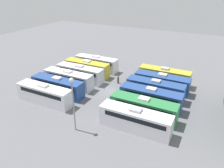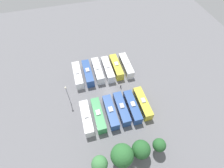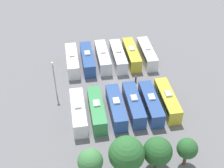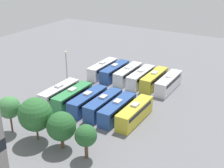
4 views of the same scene
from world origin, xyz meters
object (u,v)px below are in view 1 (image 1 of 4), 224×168
Objects in this scene: bus_4 at (58,86)px; bus_9 at (151,97)px; bus_5 at (45,94)px; light_pole at (73,96)px; bus_6 at (165,76)px; bus_2 at (80,73)px; bus_3 at (69,79)px; bus_11 at (135,119)px; bus_8 at (155,89)px; bus_10 at (144,108)px; bus_1 at (87,68)px; bus_0 at (96,63)px; bus_7 at (162,82)px; worker_person at (118,80)px.

bus_4 and bus_9 have the same top height.
light_pole is at bearing 66.65° from bus_5.
bus_5 is at bearing -43.71° from bus_6.
bus_3 is (3.57, -0.33, 0.00)m from bus_2.
bus_4 is 1.00× the size of bus_5.
light_pole is at bearing -62.63° from bus_11.
bus_8 is at bearing 89.83° from bus_2.
bus_2 is at bearing -113.25° from bus_10.
bus_10 is (13.84, 0.36, 0.00)m from bus_6.
bus_1 is 1.00× the size of bus_3.
bus_2 is 1.28× the size of light_pole.
bus_4 is at bearing 3.71° from bus_3.
bus_3 is at bearing -1.82° from bus_0.
bus_7 is (-13.86, 16.86, 0.00)m from bus_5.
bus_3 is 1.00× the size of bus_11.
light_pole reaches higher than bus_7.
bus_7 is (-6.83, 17.09, 0.00)m from bus_3.
bus_10 is at bearing 89.71° from bus_4.
bus_9 is 10.70m from worker_person.
bus_6 is at bearing 136.29° from bus_5.
light_pole is (3.94, -7.62, 3.77)m from bus_11.
bus_10 reaches higher than worker_person.
bus_8 and bus_9 have the same top height.
bus_3 is 7.03m from bus_5.
bus_5 is at bearing -0.04° from bus_4.
bus_9 is at bearing -179.79° from bus_11.
bus_7 is at bearing 101.02° from bus_2.
light_pole is at bearing -26.83° from bus_8.
bus_1 is (3.61, -0.29, 0.00)m from bus_0.
light_pole is (14.58, 9.11, 3.77)m from bus_2.
bus_3 and bus_9 have the same top height.
bus_9 is 7.14m from bus_11.
light_pole is (7.39, -7.63, 3.77)m from bus_10.
bus_6 is 1.00× the size of bus_9.
bus_6 is at bearing 121.44° from bus_3.
bus_11 is (7.06, 17.06, 0.00)m from bus_3.
bus_7 is at bearing 6.33° from bus_6.
bus_2 is 1.00× the size of bus_9.
bus_0 and bus_7 have the same top height.
bus_3 is 19.59m from bus_6.
bus_8 reaches higher than worker_person.
bus_0 is 1.00× the size of bus_9.
bus_0 is 17.14m from bus_7.
bus_0 is at bearing -119.54° from worker_person.
bus_0 is at bearing -156.95° from light_pole.
bus_1 is 6.80m from bus_3.
bus_6 is at bearing 89.32° from bus_0.
bus_9 is (3.49, 16.70, 0.00)m from bus_2.
bus_2 is at bearing 0.02° from bus_0.
bus_5 is at bearing -31.36° from worker_person.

